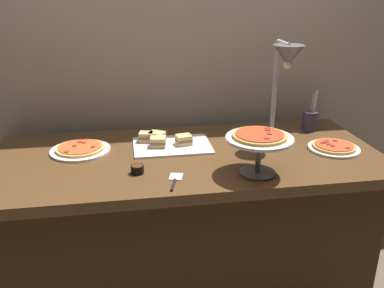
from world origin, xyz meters
TOP-DOWN VIEW (x-y plane):
  - ground_plane at (0.00, 0.00)m, footprint 8.00×8.00m
  - back_wall at (0.00, 0.50)m, footprint 4.40×0.04m
  - buffet_table at (0.00, 0.00)m, footprint 1.90×0.84m
  - heat_lamp at (0.49, 0.05)m, footprint 0.15×0.29m
  - pizza_plate_front at (-0.52, 0.12)m, footprint 0.29×0.29m
  - pizza_plate_center at (0.74, -0.07)m, footprint 0.25×0.25m
  - pizza_plate_raised_stand at (0.27, -0.27)m, footprint 0.29×0.29m
  - sandwich_platter at (-0.08, 0.12)m, footprint 0.39×0.28m
  - sauce_cup_near at (-0.25, -0.19)m, footprint 0.06×0.06m
  - utensil_holder at (0.74, 0.24)m, footprint 0.08×0.08m
  - serving_spatula at (-0.10, -0.29)m, footprint 0.08×0.17m

SIDE VIEW (x-z plane):
  - ground_plane at x=0.00m, z-range 0.00..0.00m
  - buffet_table at x=0.00m, z-range 0.01..0.77m
  - serving_spatula at x=-0.10m, z-range 0.76..0.77m
  - pizza_plate_front at x=-0.52m, z-range 0.76..0.79m
  - pizza_plate_center at x=0.74m, z-range 0.76..0.79m
  - sandwich_platter at x=-0.08m, z-range 0.75..0.81m
  - sauce_cup_near at x=-0.25m, z-range 0.76..0.80m
  - utensil_holder at x=0.74m, z-range 0.70..0.93m
  - pizza_plate_raised_stand at x=0.27m, z-range 0.82..1.00m
  - heat_lamp at x=0.49m, z-range 0.90..1.42m
  - back_wall at x=0.00m, z-range 0.00..2.40m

